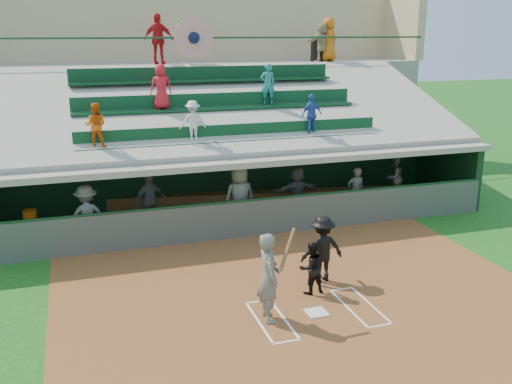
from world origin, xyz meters
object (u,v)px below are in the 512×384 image
object	(u,v)px
water_cooler	(30,217)
trash_bin	(318,50)
home_plate	(317,312)
batter_at_plate	(269,277)
white_table	(31,235)
catcher	(311,268)

from	to	relation	value
water_cooler	trash_bin	bearing A→B (deg)	30.23
home_plate	batter_at_plate	distance (m)	1.43
home_plate	white_table	size ratio (longest dim) A/B	0.56
batter_at_plate	trash_bin	distance (m)	14.89
catcher	water_cooler	xyz separation A→B (m)	(-6.25, 5.11, 0.26)
trash_bin	home_plate	bearing A→B (deg)	-113.37
batter_at_plate	water_cooler	xyz separation A→B (m)	(-4.93, 6.00, -0.08)
home_plate	batter_at_plate	bearing A→B (deg)	176.02
white_table	trash_bin	xyz separation A→B (m)	(11.53, 6.78, 4.70)
catcher	water_cooler	size ratio (longest dim) A/B	3.36
white_table	water_cooler	size ratio (longest dim) A/B	2.09
home_plate	trash_bin	distance (m)	14.81
batter_at_plate	trash_bin	size ratio (longest dim) A/B	2.03
batter_at_plate	catcher	xyz separation A→B (m)	(1.33, 0.89, -0.34)
catcher	white_table	bearing A→B (deg)	-46.27
home_plate	white_table	bearing A→B (deg)	135.02
catcher	white_table	world-z (taller)	catcher
white_table	water_cooler	world-z (taller)	water_cooler
catcher	white_table	size ratio (longest dim) A/B	1.60
white_table	home_plate	bearing A→B (deg)	-43.07
water_cooler	batter_at_plate	bearing A→B (deg)	-50.60
catcher	water_cooler	bearing A→B (deg)	-46.71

